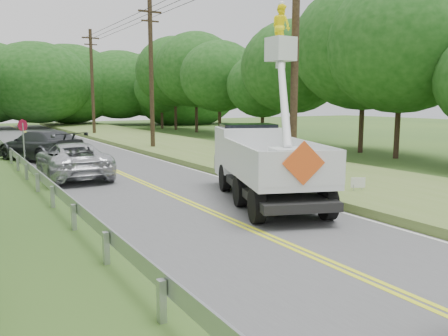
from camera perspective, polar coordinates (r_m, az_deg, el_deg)
ground at (r=9.23m, az=19.98°, el=-14.10°), size 140.00×140.00×0.00m
road at (r=20.73m, az=-11.35°, el=-1.26°), size 7.20×96.00×0.03m
guardrail at (r=20.60m, az=-22.84°, el=-0.29°), size 0.18×48.00×0.77m
utility_poles at (r=25.27m, az=-3.06°, el=12.59°), size 1.60×43.30×10.00m
tall_grass_verge at (r=23.97m, az=4.86°, el=0.53°), size 7.00×96.00×0.30m
treeline_right at (r=38.40m, az=5.63°, el=12.44°), size 9.91×52.67×11.00m
treeline_horizon at (r=62.17m, az=-21.79°, el=9.79°), size 56.96×15.14×12.43m
bucket_truck at (r=16.62m, az=4.61°, el=2.00°), size 4.69×7.57×7.00m
suv_silver at (r=21.45m, az=-18.37°, el=0.96°), size 2.80×5.76×1.58m
suv_darkgrey at (r=28.28m, az=-21.88°, el=2.69°), size 4.63×6.53×1.76m
stop_sign_permanent at (r=22.66m, az=-23.74°, el=3.40°), size 0.47×0.33×2.60m
yard_sign at (r=16.79m, az=16.37°, el=-1.86°), size 0.49×0.24×0.76m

